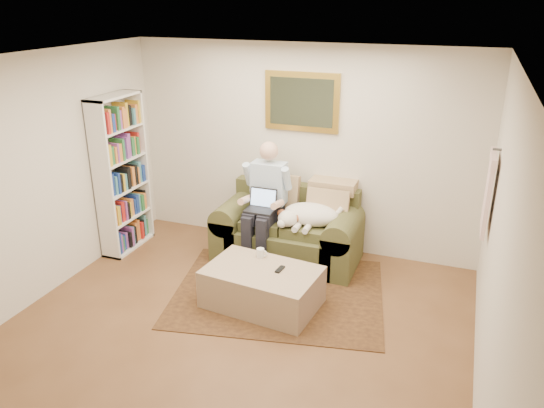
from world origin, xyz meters
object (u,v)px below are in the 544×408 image
Objects in this scene: ottoman at (262,287)px; coffee_mug at (260,253)px; sleeping_dog at (311,214)px; sofa at (288,236)px; laptop at (261,204)px; seated_man at (264,205)px; bookshelf at (121,174)px.

coffee_mug reaches higher than ottoman.
ottoman is at bearing -101.72° from sleeping_dog.
sofa reaches higher than sleeping_dog.
laptop is 0.61m from sleeping_dog.
seated_man is 4.33× the size of laptop.
sofa is at bearing 31.45° from seated_man.
seated_man is at bearing 110.43° from ottoman.
sleeping_dog is at bearing 78.28° from ottoman.
seated_man reaches higher than laptop.
sofa reaches higher than ottoman.
seated_man is 0.08m from laptop.
laptop reaches higher than sofa.
bookshelf is (-2.41, -0.33, 0.33)m from sleeping_dog.
laptop is 0.75m from coffee_mug.
sleeping_dog is at bearing 13.64° from laptop.
ottoman is at bearing -68.17° from laptop.
coffee_mug is at bearing -69.61° from laptop.
seated_man reaches higher than sleeping_dog.
ottoman is (0.36, -0.98, -0.53)m from seated_man.
sofa is at bearing 164.26° from sleeping_dog.
coffee_mug is (0.24, -0.65, -0.30)m from laptop.
ottoman is 2.44m from bookshelf.
laptop is (0.00, -0.07, 0.04)m from seated_man.
coffee_mug is at bearing -71.42° from seated_man.
seated_man is 0.74× the size of bookshelf.
bookshelf is at bearing -172.17° from sleeping_dog.
bookshelf is (-2.09, -0.42, 0.70)m from sofa.
seated_man is 1.17m from ottoman.
laptop is at bearing -166.36° from sleeping_dog.
coffee_mug is at bearing -91.61° from sofa.
sofa is 0.88× the size of bookshelf.
sofa is at bearing 94.97° from ottoman.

